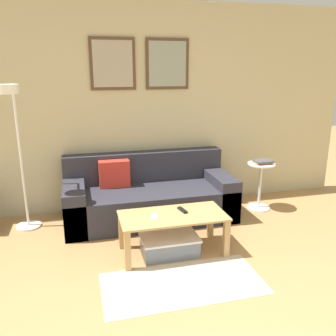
# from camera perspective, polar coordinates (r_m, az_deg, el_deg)

# --- Properties ---
(wall_back) EXTENTS (5.60, 0.09, 2.55)m
(wall_back) POSITION_cam_1_polar(r_m,az_deg,el_deg) (4.53, -4.10, 9.62)
(wall_back) COLOR #C6BC93
(wall_back) RESTS_ON ground_plane
(area_rug) EXTENTS (1.37, 0.65, 0.01)m
(area_rug) POSITION_cam_1_polar(r_m,az_deg,el_deg) (3.19, 2.42, -17.99)
(area_rug) COLOR #C1B299
(area_rug) RESTS_ON ground_plane
(couch) EXTENTS (1.99, 0.85, 0.76)m
(couch) POSITION_cam_1_polar(r_m,az_deg,el_deg) (4.33, -3.12, -4.55)
(couch) COLOR #2D2D38
(couch) RESTS_ON ground_plane
(coffee_table) EXTENTS (1.03, 0.50, 0.40)m
(coffee_table) POSITION_cam_1_polar(r_m,az_deg,el_deg) (3.50, 0.76, -8.61)
(coffee_table) COLOR tan
(coffee_table) RESTS_ON ground_plane
(storage_bin) EXTENTS (0.56, 0.35, 0.19)m
(storage_bin) POSITION_cam_1_polar(r_m,az_deg,el_deg) (3.57, 0.24, -12.28)
(storage_bin) COLOR slate
(storage_bin) RESTS_ON ground_plane
(floor_lamp) EXTENTS (0.28, 0.55, 1.62)m
(floor_lamp) POSITION_cam_1_polar(r_m,az_deg,el_deg) (3.99, -23.25, 4.56)
(floor_lamp) COLOR white
(floor_lamp) RESTS_ON ground_plane
(side_table) EXTENTS (0.35, 0.35, 0.61)m
(side_table) POSITION_cam_1_polar(r_m,az_deg,el_deg) (4.71, 14.57, -2.14)
(side_table) COLOR white
(side_table) RESTS_ON ground_plane
(book_stack) EXTENTS (0.23, 0.18, 0.04)m
(book_stack) POSITION_cam_1_polar(r_m,az_deg,el_deg) (4.64, 14.98, 0.99)
(book_stack) COLOR #D18438
(book_stack) RESTS_ON side_table
(remote_control) EXTENTS (0.07, 0.16, 0.02)m
(remote_control) POSITION_cam_1_polar(r_m,az_deg,el_deg) (3.55, 2.33, -6.75)
(remote_control) COLOR black
(remote_control) RESTS_ON coffee_table
(cell_phone) EXTENTS (0.09, 0.15, 0.01)m
(cell_phone) POSITION_cam_1_polar(r_m,az_deg,el_deg) (3.42, -2.22, -7.80)
(cell_phone) COLOR silver
(cell_phone) RESTS_ON coffee_table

